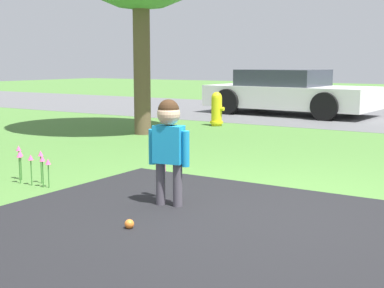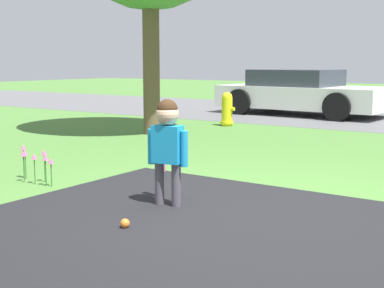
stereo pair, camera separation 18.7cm
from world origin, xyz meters
TOP-DOWN VIEW (x-y plane):
  - ground_plane at (0.00, 0.00)m, footprint 60.00×60.00m
  - child at (-0.93, -0.27)m, footprint 0.40×0.21m
  - baseball_bat at (-1.14, -0.09)m, footprint 0.07×0.07m
  - sports_ball at (-0.80, -1.02)m, footprint 0.08×0.08m
  - fire_hydrant at (-3.72, 5.51)m, footprint 0.32×0.28m
  - parked_car at (-3.42, 8.69)m, footprint 4.32×2.25m
  - flower_bed at (-2.73, -0.33)m, footprint 0.64×0.19m

SIDE VIEW (x-z plane):
  - ground_plane at x=0.00m, z-range 0.00..0.00m
  - sports_ball at x=-0.80m, z-range 0.00..0.08m
  - flower_bed at x=-2.73m, z-range 0.10..0.49m
  - fire_hydrant at x=-3.72m, z-range -0.01..0.71m
  - baseball_bat at x=-1.14m, z-range 0.09..0.72m
  - parked_car at x=-3.42m, z-range -0.01..1.13m
  - child at x=-0.93m, z-range 0.15..1.14m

